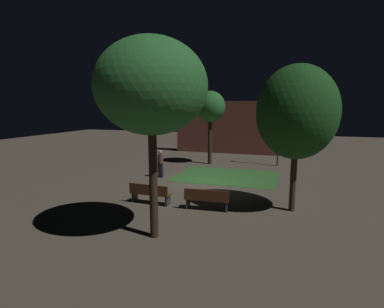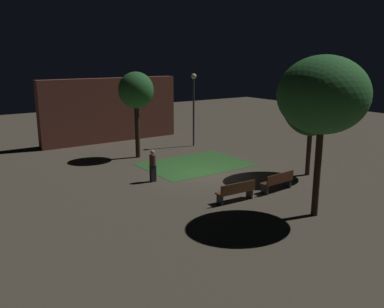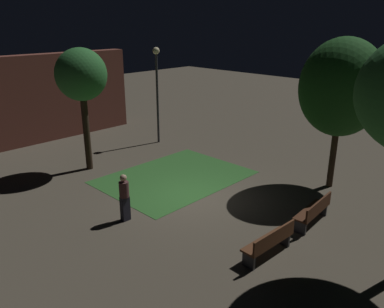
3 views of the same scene
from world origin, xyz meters
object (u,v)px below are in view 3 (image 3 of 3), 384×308
(bench_front_right, at_px, (314,211))
(pedestrian, at_px, (124,196))
(lamp_post_plaza_east, at_px, (157,80))
(bench_lawn_edge, at_px, (270,241))
(tree_right_canopy, at_px, (81,76))
(tree_back_right, at_px, (342,88))

(bench_front_right, relative_size, pedestrian, 1.14)
(bench_front_right, bearing_deg, lamp_post_plaza_east, 77.17)
(lamp_post_plaza_east, xyz_separation_m, pedestrian, (-6.38, -5.68, -2.48))
(bench_lawn_edge, bearing_deg, tree_right_canopy, 89.13)
(bench_lawn_edge, distance_m, tree_back_right, 6.76)
(pedestrian, bearing_deg, bench_front_right, -48.33)
(tree_right_canopy, height_order, pedestrian, tree_right_canopy)
(tree_right_canopy, height_order, lamp_post_plaza_east, tree_right_canopy)
(lamp_post_plaza_east, bearing_deg, tree_right_canopy, -170.87)
(lamp_post_plaza_east, bearing_deg, tree_back_right, -84.34)
(tree_back_right, relative_size, pedestrian, 3.54)
(bench_lawn_edge, relative_size, lamp_post_plaza_east, 0.37)
(pedestrian, bearing_deg, bench_lawn_edge, -71.34)
(lamp_post_plaza_east, distance_m, pedestrian, 8.89)
(bench_lawn_edge, bearing_deg, tree_back_right, 9.88)
(tree_right_canopy, bearing_deg, lamp_post_plaza_east, 9.13)
(bench_front_right, bearing_deg, bench_lawn_edge, -180.00)
(bench_front_right, bearing_deg, tree_right_canopy, 104.03)
(bench_lawn_edge, bearing_deg, pedestrian, 108.66)
(tree_back_right, relative_size, lamp_post_plaza_east, 1.15)
(lamp_post_plaza_east, bearing_deg, bench_front_right, -102.83)
(bench_lawn_edge, height_order, pedestrian, pedestrian)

